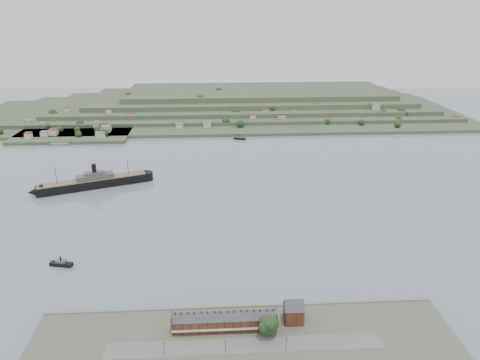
{
  "coord_description": "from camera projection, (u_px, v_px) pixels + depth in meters",
  "views": [
    {
      "loc": [
        -14.44,
        -373.36,
        162.07
      ],
      "look_at": [
        10.52,
        30.0,
        12.61
      ],
      "focal_mm": 35.0,
      "sensor_mm": 36.0,
      "label": 1
    }
  ],
  "objects": [
    {
      "name": "terrace_row",
      "position": [
        224.0,
        321.0,
        246.32
      ],
      "size": [
        55.6,
        9.8,
        11.07
      ],
      "color": "#452618",
      "rests_on": "ground"
    },
    {
      "name": "far_peninsula",
      "position": [
        237.0,
        104.0,
        772.05
      ],
      "size": [
        760.0,
        309.0,
        30.0
      ],
      "color": "#3A4F34",
      "rests_on": "ground"
    },
    {
      "name": "steamship",
      "position": [
        90.0,
        183.0,
        445.2
      ],
      "size": [
        111.06,
        52.87,
        27.87
      ],
      "color": "black",
      "rests_on": "ground"
    },
    {
      "name": "gabled_building",
      "position": [
        294.0,
        311.0,
        251.79
      ],
      "size": [
        10.4,
        10.18,
        14.09
      ],
      "color": "#452618",
      "rests_on": "ground"
    },
    {
      "name": "ferry_east",
      "position": [
        240.0,
        138.0,
        610.36
      ],
      "size": [
        16.3,
        9.3,
        5.9
      ],
      "color": "black",
      "rests_on": "ground"
    },
    {
      "name": "fig_tree",
      "position": [
        269.0,
        326.0,
        238.35
      ],
      "size": [
        11.15,
        9.66,
        12.45
      ],
      "color": "#422B1E",
      "rests_on": "ground"
    },
    {
      "name": "ground",
      "position": [
        230.0,
        206.0,
        406.56
      ],
      "size": [
        1400.0,
        1400.0,
        0.0
      ],
      "primitive_type": "plane",
      "color": "slate",
      "rests_on": "ground"
    },
    {
      "name": "near_shore",
      "position": [
        246.0,
        354.0,
        231.39
      ],
      "size": [
        220.0,
        80.0,
        2.6
      ],
      "color": "#4C5142",
      "rests_on": "ground"
    },
    {
      "name": "ferry_west",
      "position": [
        23.0,
        140.0,
        601.73
      ],
      "size": [
        17.04,
        8.2,
        6.16
      ],
      "color": "black",
      "rests_on": "ground"
    },
    {
      "name": "tugboat",
      "position": [
        61.0,
        264.0,
        311.47
      ],
      "size": [
        15.88,
        7.39,
        6.91
      ],
      "color": "black",
      "rests_on": "ground"
    }
  ]
}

